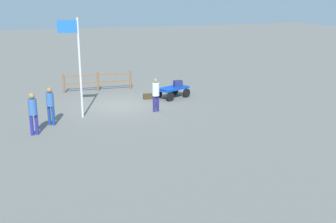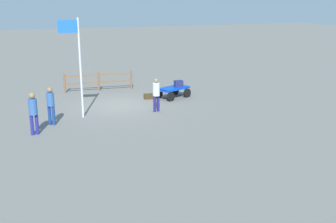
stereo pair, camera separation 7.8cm
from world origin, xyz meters
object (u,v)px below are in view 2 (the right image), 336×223
at_px(luggage_cart, 173,90).
at_px(suitcase_maroon, 179,84).
at_px(suitcase_tan, 150,96).
at_px(flagpole, 77,59).
at_px(worker_lead, 156,92).
at_px(worker_trailing, 51,103).
at_px(worker_supervisor, 33,110).

height_order(luggage_cart, suitcase_maroon, suitcase_maroon).
bearing_deg(suitcase_tan, suitcase_maroon, 172.56).
xyz_separation_m(luggage_cart, flagpole, (5.57, 2.07, 2.35)).
distance_m(suitcase_tan, worker_lead, 2.82).
height_order(suitcase_maroon, worker_lead, worker_lead).
distance_m(luggage_cart, worker_trailing, 7.53).
distance_m(suitcase_tan, worker_supervisor, 7.76).
distance_m(luggage_cart, worker_supervisor, 8.74).
bearing_deg(flagpole, worker_lead, 175.09).
xyz_separation_m(suitcase_tan, worker_supervisor, (6.46, 4.20, 0.91)).
height_order(worker_trailing, flagpole, flagpole).
relative_size(suitcase_tan, worker_trailing, 0.40).
bearing_deg(luggage_cart, worker_supervisor, 26.92).
distance_m(suitcase_tan, flagpole, 5.51).
height_order(suitcase_tan, flagpole, flagpole).
xyz_separation_m(worker_trailing, worker_supervisor, (0.81, 1.14, 0.05)).
xyz_separation_m(worker_lead, worker_supervisor, (5.91, 1.56, 0.08)).
height_order(worker_lead, flagpole, flagpole).
xyz_separation_m(suitcase_tan, worker_lead, (0.55, 2.64, 0.83)).
bearing_deg(worker_lead, flagpole, -4.91).
bearing_deg(worker_lead, worker_supervisor, 14.75).
bearing_deg(suitcase_maroon, suitcase_tan, -7.44).
bearing_deg(luggage_cart, worker_trailing, 21.95).
relative_size(suitcase_tan, worker_lead, 0.41).
height_order(suitcase_tan, worker_trailing, worker_trailing).
bearing_deg(worker_supervisor, worker_trailing, -125.35).
bearing_deg(luggage_cart, worker_lead, 52.11).
xyz_separation_m(worker_supervisor, flagpole, (-2.21, -1.88, 1.73)).
bearing_deg(worker_supervisor, worker_lead, -165.25).
xyz_separation_m(luggage_cart, worker_supervisor, (7.77, 3.95, 0.62)).
relative_size(suitcase_maroon, worker_supervisor, 0.28).
relative_size(suitcase_maroon, flagpole, 0.11).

